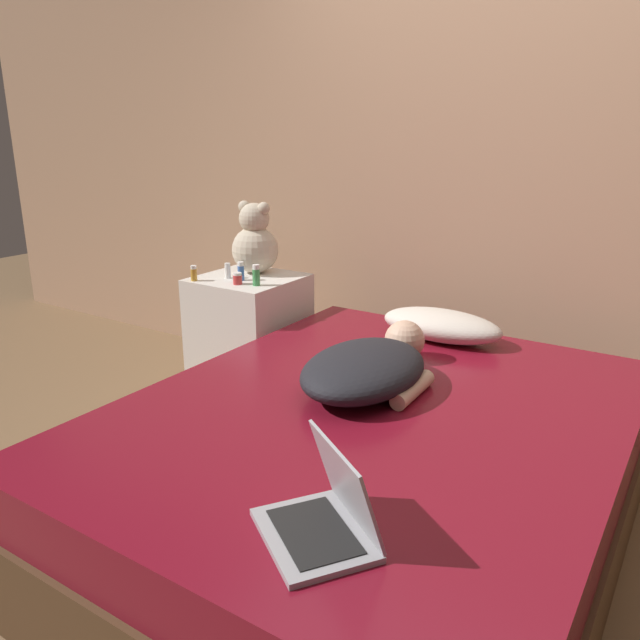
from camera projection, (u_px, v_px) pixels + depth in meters
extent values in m
plane|color=brown|center=(371.00, 535.00, 2.29)|extent=(12.00, 12.00, 0.00)
cube|color=tan|center=(509.00, 157.00, 2.95)|extent=(8.00, 0.06, 2.60)
cube|color=#4C331E|center=(372.00, 497.00, 2.25)|extent=(1.61, 2.03, 0.32)
cube|color=maroon|center=(374.00, 432.00, 2.17)|extent=(1.57, 1.99, 0.20)
cube|color=silver|center=(250.00, 341.00, 3.31)|extent=(0.49, 0.50, 0.70)
ellipsoid|color=beige|center=(441.00, 325.00, 2.79)|extent=(0.55, 0.27, 0.14)
ellipsoid|color=black|center=(364.00, 369.00, 2.26)|extent=(0.42, 0.60, 0.16)
sphere|color=#DBAD8E|center=(405.00, 340.00, 2.55)|extent=(0.17, 0.17, 0.17)
cylinder|color=#DBAD8E|center=(413.00, 389.00, 2.20)|extent=(0.07, 0.27, 0.06)
cube|color=#9E9EA3|center=(314.00, 535.00, 1.45)|extent=(0.37, 0.35, 0.02)
cube|color=black|center=(314.00, 531.00, 1.45)|extent=(0.29, 0.27, 0.00)
cube|color=#9E9EA3|center=(346.00, 484.00, 1.45)|extent=(0.28, 0.22, 0.21)
cube|color=black|center=(346.00, 484.00, 1.45)|extent=(0.25, 0.20, 0.19)
sphere|color=beige|center=(255.00, 250.00, 3.27)|extent=(0.24, 0.24, 0.24)
sphere|color=beige|center=(254.00, 218.00, 3.22)|extent=(0.16, 0.16, 0.16)
sphere|color=beige|center=(244.00, 207.00, 3.24)|extent=(0.06, 0.06, 0.06)
sphere|color=beige|center=(264.00, 208.00, 3.17)|extent=(0.06, 0.06, 0.06)
cylinder|color=gold|center=(194.00, 275.00, 3.12)|extent=(0.03, 0.03, 0.06)
cylinder|color=white|center=(193.00, 267.00, 3.11)|extent=(0.03, 0.03, 0.02)
cylinder|color=#3D8E4C|center=(256.00, 277.00, 3.03)|extent=(0.04, 0.04, 0.08)
cylinder|color=white|center=(256.00, 267.00, 3.01)|extent=(0.03, 0.03, 0.02)
cylinder|color=#B72D2D|center=(238.00, 280.00, 3.05)|extent=(0.04, 0.04, 0.05)
cylinder|color=white|center=(237.00, 274.00, 3.05)|extent=(0.04, 0.04, 0.01)
cylinder|color=#3866B2|center=(241.00, 273.00, 3.13)|extent=(0.03, 0.03, 0.07)
cylinder|color=white|center=(241.00, 264.00, 3.12)|extent=(0.03, 0.03, 0.02)
cylinder|color=white|center=(228.00, 272.00, 3.18)|extent=(0.03, 0.03, 0.06)
cylinder|color=white|center=(227.00, 265.00, 3.17)|extent=(0.03, 0.03, 0.02)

